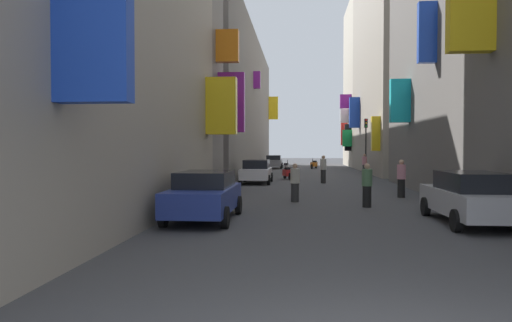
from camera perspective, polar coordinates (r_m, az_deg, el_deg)
ground_plane at (r=34.56m, az=6.73°, el=-2.07°), size 140.00×140.00×0.00m
building_left_mid_a at (r=25.64m, az=-11.47°, el=17.26°), size 7.33×3.21×18.33m
building_left_mid_c at (r=46.59m, az=-3.59°, el=6.89°), size 7.26×37.27×13.02m
building_right_mid_b at (r=45.38m, az=16.82°, el=12.00°), size 6.99×19.03×20.94m
building_right_mid_c at (r=60.00m, az=13.85°, el=8.83°), size 7.27×11.24×19.68m
parked_car_silver at (r=14.95m, az=24.48°, el=-3.93°), size 1.90×4.50×1.50m
parked_car_blue at (r=14.46m, az=-6.22°, el=-4.03°), size 1.90×4.26×1.47m
parked_car_white at (r=29.41m, az=0.04°, el=-1.21°), size 1.89×4.09×1.45m
parked_car_grey at (r=51.07m, az=2.15°, el=-0.05°), size 1.87×4.19×1.42m
scooter_orange at (r=50.72m, az=7.01°, el=-0.40°), size 0.81×1.87×1.13m
scooter_red at (r=33.09m, az=3.80°, el=-1.43°), size 0.73×1.77×1.13m
scooter_silver at (r=42.40m, az=3.69°, el=-0.77°), size 0.60×1.93×1.13m
pedestrian_crossing at (r=21.86m, az=17.12°, el=-2.04°), size 0.47×0.47×1.68m
pedestrian_near_left at (r=39.15m, az=12.95°, el=-0.41°), size 0.50×0.50×1.74m
pedestrian_near_right at (r=19.27m, az=4.72°, el=-2.64°), size 0.40×0.40×1.56m
pedestrian_mid_street at (r=29.68m, az=8.12°, el=-1.00°), size 0.48×0.48×1.74m
pedestrian_far_away at (r=17.91m, az=13.24°, el=-2.89°), size 0.51×0.51×1.62m
traffic_light_near_corner at (r=40.32m, az=13.11°, el=2.86°), size 0.26×0.34×4.63m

